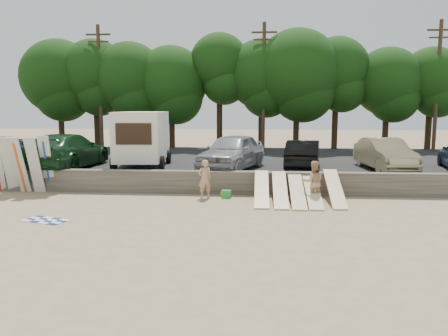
{
  "coord_description": "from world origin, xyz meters",
  "views": [
    {
      "loc": [
        1.66,
        -15.78,
        3.75
      ],
      "look_at": [
        0.18,
        3.0,
        1.14
      ],
      "focal_mm": 35.0,
      "sensor_mm": 36.0,
      "label": 1
    }
  ],
  "objects_px": {
    "box_trailer": "(142,136)",
    "cooler": "(227,194)",
    "car_2": "(232,152)",
    "beachgoer_b": "(313,182)",
    "car_4": "(385,154)",
    "beachgoer_a": "(205,179)",
    "car_3": "(303,155)",
    "car_1": "(67,151)"
  },
  "relations": [
    {
      "from": "box_trailer",
      "to": "cooler",
      "type": "height_order",
      "value": "box_trailer"
    },
    {
      "from": "car_2",
      "to": "beachgoer_b",
      "type": "relative_size",
      "value": 3.1
    },
    {
      "from": "box_trailer",
      "to": "beachgoer_b",
      "type": "height_order",
      "value": "box_trailer"
    },
    {
      "from": "car_4",
      "to": "beachgoer_a",
      "type": "relative_size",
      "value": 2.95
    },
    {
      "from": "box_trailer",
      "to": "car_3",
      "type": "height_order",
      "value": "box_trailer"
    },
    {
      "from": "cooler",
      "to": "car_4",
      "type": "bearing_deg",
      "value": 33.3
    },
    {
      "from": "car_3",
      "to": "beachgoer_a",
      "type": "bearing_deg",
      "value": 50.75
    },
    {
      "from": "box_trailer",
      "to": "cooler",
      "type": "bearing_deg",
      "value": -46.95
    },
    {
      "from": "beachgoer_a",
      "to": "car_1",
      "type": "bearing_deg",
      "value": -49.39
    },
    {
      "from": "cooler",
      "to": "car_2",
      "type": "bearing_deg",
      "value": 95.16
    },
    {
      "from": "car_3",
      "to": "car_2",
      "type": "bearing_deg",
      "value": 16.0
    },
    {
      "from": "box_trailer",
      "to": "beachgoer_a",
      "type": "xyz_separation_m",
      "value": [
        3.76,
        -4.3,
        -1.49
      ]
    },
    {
      "from": "car_4",
      "to": "beachgoer_a",
      "type": "height_order",
      "value": "car_4"
    },
    {
      "from": "beachgoer_b",
      "to": "cooler",
      "type": "distance_m",
      "value": 3.63
    },
    {
      "from": "box_trailer",
      "to": "cooler",
      "type": "distance_m",
      "value": 6.64
    },
    {
      "from": "car_2",
      "to": "beachgoer_b",
      "type": "distance_m",
      "value": 5.49
    },
    {
      "from": "car_3",
      "to": "car_4",
      "type": "distance_m",
      "value": 3.97
    },
    {
      "from": "car_1",
      "to": "beachgoer_a",
      "type": "relative_size",
      "value": 3.79
    },
    {
      "from": "car_1",
      "to": "car_3",
      "type": "relative_size",
      "value": 1.38
    },
    {
      "from": "car_4",
      "to": "beachgoer_b",
      "type": "bearing_deg",
      "value": -136.26
    },
    {
      "from": "box_trailer",
      "to": "beachgoer_a",
      "type": "bearing_deg",
      "value": -53.75
    },
    {
      "from": "box_trailer",
      "to": "car_3",
      "type": "xyz_separation_m",
      "value": [
        8.21,
        -0.26,
        -0.86
      ]
    },
    {
      "from": "car_4",
      "to": "box_trailer",
      "type": "bearing_deg",
      "value": 173.28
    },
    {
      "from": "car_3",
      "to": "beachgoer_b",
      "type": "height_order",
      "value": "car_3"
    },
    {
      "from": "car_4",
      "to": "car_3",
      "type": "bearing_deg",
      "value": 174.71
    },
    {
      "from": "beachgoer_a",
      "to": "cooler",
      "type": "xyz_separation_m",
      "value": [
        0.91,
        0.1,
        -0.64
      ]
    },
    {
      "from": "box_trailer",
      "to": "car_2",
      "type": "height_order",
      "value": "box_trailer"
    },
    {
      "from": "car_3",
      "to": "beachgoer_b",
      "type": "distance_m",
      "value": 4.68
    },
    {
      "from": "car_1",
      "to": "car_3",
      "type": "height_order",
      "value": "car_1"
    },
    {
      "from": "cooler",
      "to": "car_3",
      "type": "bearing_deg",
      "value": 53.57
    },
    {
      "from": "car_2",
      "to": "car_4",
      "type": "distance_m",
      "value": 7.5
    },
    {
      "from": "car_4",
      "to": "cooler",
      "type": "xyz_separation_m",
      "value": [
        -7.5,
        -3.96,
        -1.32
      ]
    },
    {
      "from": "car_3",
      "to": "car_4",
      "type": "height_order",
      "value": "car_4"
    },
    {
      "from": "beachgoer_a",
      "to": "box_trailer",
      "type": "bearing_deg",
      "value": -73.43
    },
    {
      "from": "box_trailer",
      "to": "car_4",
      "type": "xyz_separation_m",
      "value": [
        12.17,
        -0.24,
        -0.81
      ]
    },
    {
      "from": "car_1",
      "to": "beachgoer_b",
      "type": "xyz_separation_m",
      "value": [
        11.82,
        -4.03,
        -0.74
      ]
    },
    {
      "from": "car_3",
      "to": "beachgoer_b",
      "type": "relative_size",
      "value": 2.63
    },
    {
      "from": "car_3",
      "to": "cooler",
      "type": "distance_m",
      "value": 5.44
    },
    {
      "from": "car_3",
      "to": "car_4",
      "type": "bearing_deg",
      "value": -171.23
    },
    {
      "from": "car_1",
      "to": "cooler",
      "type": "bearing_deg",
      "value": 160.13
    },
    {
      "from": "car_4",
      "to": "car_2",
      "type": "bearing_deg",
      "value": 178.13
    },
    {
      "from": "car_4",
      "to": "beachgoer_b",
      "type": "xyz_separation_m",
      "value": [
        -4.01,
        -4.67,
        -0.64
      ]
    }
  ]
}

